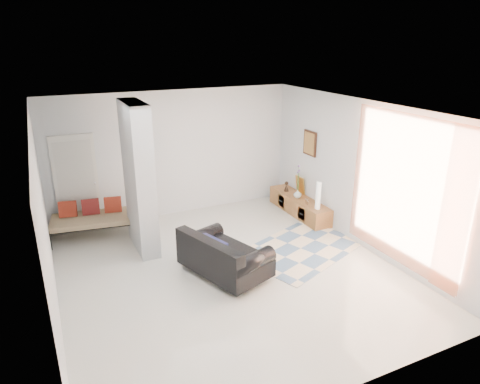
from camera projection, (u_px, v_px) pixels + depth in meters
name	position (u px, v px, depth m)	size (l,w,h in m)	color
floor	(229.00, 272.00, 7.43)	(6.00, 6.00, 0.00)	beige
ceiling	(228.00, 110.00, 6.48)	(6.00, 6.00, 0.00)	white
wall_back	(174.00, 154.00, 9.51)	(6.00, 6.00, 0.00)	white
wall_front	(346.00, 289.00, 4.41)	(6.00, 6.00, 0.00)	white
wall_left	(45.00, 227.00, 5.85)	(6.00, 6.00, 0.00)	white
wall_right	(362.00, 175.00, 8.06)	(6.00, 6.00, 0.00)	white
partition_column	(139.00, 178.00, 7.87)	(0.35, 1.20, 2.80)	#B2B6BA
hallway_door	(77.00, 184.00, 8.76)	(0.85, 0.06, 2.04)	white
curtain	(405.00, 192.00, 7.04)	(2.55, 2.55, 0.00)	#FF7843
wall_art	(310.00, 143.00, 9.41)	(0.04, 0.45, 0.55)	#3C1D10
media_console	(299.00, 205.00, 9.82)	(0.45, 1.96, 0.80)	brown
loveseat	(222.00, 257.00, 7.22)	(1.35, 1.75, 0.76)	silver
daybed	(99.00, 217.00, 8.67)	(1.99, 1.08, 0.77)	black
area_rug	(301.00, 249.00, 8.25)	(2.33, 1.55, 0.01)	beige
cylinder_lamp	(318.00, 196.00, 9.03)	(0.11, 0.11, 0.59)	white
bronze_figurine	(286.00, 186.00, 10.12)	(0.12, 0.12, 0.24)	#332217
vase	(297.00, 194.00, 9.72)	(0.18, 0.18, 0.19)	white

